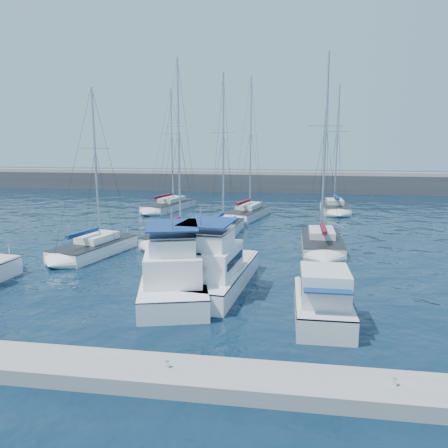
# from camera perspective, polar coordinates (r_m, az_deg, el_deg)

# --- Properties ---
(ground) EXTENTS (220.00, 220.00, 0.00)m
(ground) POSITION_cam_1_polar(r_m,az_deg,el_deg) (27.11, -0.93, -8.08)
(ground) COLOR black
(ground) RESTS_ON ground
(breakwater) EXTENTS (160.00, 6.00, 4.45)m
(breakwater) POSITION_cam_1_polar(r_m,az_deg,el_deg) (77.78, 5.47, 5.14)
(breakwater) COLOR #424244
(breakwater) RESTS_ON ground
(dock) EXTENTS (40.00, 2.20, 0.60)m
(dock) POSITION_cam_1_polar(r_m,az_deg,el_deg) (17.17, -7.39, -18.95)
(dock) COLOR gray
(dock) RESTS_ON ground
(dock_cleat_centre) EXTENTS (0.16, 0.16, 0.25)m
(dock_cleat_centre) POSITION_cam_1_polar(r_m,az_deg,el_deg) (16.97, -7.42, -17.70)
(dock_cleat_centre) COLOR silver
(dock_cleat_centre) RESTS_ON dock
(dock_cleat_near_stbd) EXTENTS (0.16, 0.16, 0.25)m
(dock_cleat_near_stbd) POSITION_cam_1_polar(r_m,az_deg,el_deg) (16.83, 21.41, -18.67)
(dock_cleat_near_stbd) COLOR silver
(dock_cleat_near_stbd) RESTS_ON dock
(motor_yacht_port_inner) EXTENTS (6.05, 10.47, 4.69)m
(motor_yacht_port_inner) POSITION_cam_1_polar(r_m,az_deg,el_deg) (25.62, -6.61, -6.63)
(motor_yacht_port_inner) COLOR white
(motor_yacht_port_inner) RESTS_ON ground
(motor_yacht_stbd_inner) EXTENTS (4.74, 9.51, 4.69)m
(motor_yacht_stbd_inner) POSITION_cam_1_polar(r_m,az_deg,el_deg) (26.29, -1.49, -6.09)
(motor_yacht_stbd_inner) COLOR white
(motor_yacht_stbd_inner) RESTS_ON ground
(motor_yacht_stbd_outer) EXTENTS (2.74, 5.88, 3.20)m
(motor_yacht_stbd_outer) POSITION_cam_1_polar(r_m,az_deg,el_deg) (22.34, 12.79, -10.03)
(motor_yacht_stbd_outer) COLOR silver
(motor_yacht_stbd_outer) RESTS_ON ground
(sailboat_mid_a) EXTENTS (4.80, 7.92, 13.08)m
(sailboat_mid_a) POSITION_cam_1_polar(r_m,az_deg,el_deg) (35.73, -16.57, -3.00)
(sailboat_mid_a) COLOR white
(sailboat_mid_a) RESTS_ON ground
(sailboat_mid_b) EXTENTS (4.43, 8.68, 16.05)m
(sailboat_mid_b) POSITION_cam_1_polar(r_m,az_deg,el_deg) (39.13, -6.17, -1.37)
(sailboat_mid_b) COLOR silver
(sailboat_mid_b) RESTS_ON ground
(sailboat_mid_c) EXTENTS (3.57, 8.05, 15.24)m
(sailboat_mid_c) POSITION_cam_1_polar(r_m,az_deg,el_deg) (41.43, -0.32, -0.62)
(sailboat_mid_c) COLOR white
(sailboat_mid_c) RESTS_ON ground
(sailboat_mid_d) EXTENTS (3.21, 8.24, 15.96)m
(sailboat_mid_d) POSITION_cam_1_polar(r_m,az_deg,el_deg) (36.90, 12.62, -2.34)
(sailboat_mid_d) COLOR silver
(sailboat_mid_d) RESTS_ON ground
(sailboat_back_a) EXTENTS (5.32, 9.68, 15.47)m
(sailboat_back_a) POSITION_cam_1_polar(r_m,az_deg,el_deg) (56.64, -7.10, 2.41)
(sailboat_back_a) COLOR silver
(sailboat_back_a) RESTS_ON ground
(sailboat_back_b) EXTENTS (5.20, 9.14, 16.17)m
(sailboat_back_b) POSITION_cam_1_polar(r_m,az_deg,el_deg) (50.72, 3.08, 1.50)
(sailboat_back_b) COLOR silver
(sailboat_back_b) RESTS_ON ground
(sailboat_back_c) EXTENTS (3.24, 7.35, 15.79)m
(sailboat_back_c) POSITION_cam_1_polar(r_m,az_deg,el_deg) (56.12, 14.25, 2.10)
(sailboat_back_c) COLOR silver
(sailboat_back_c) RESTS_ON ground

